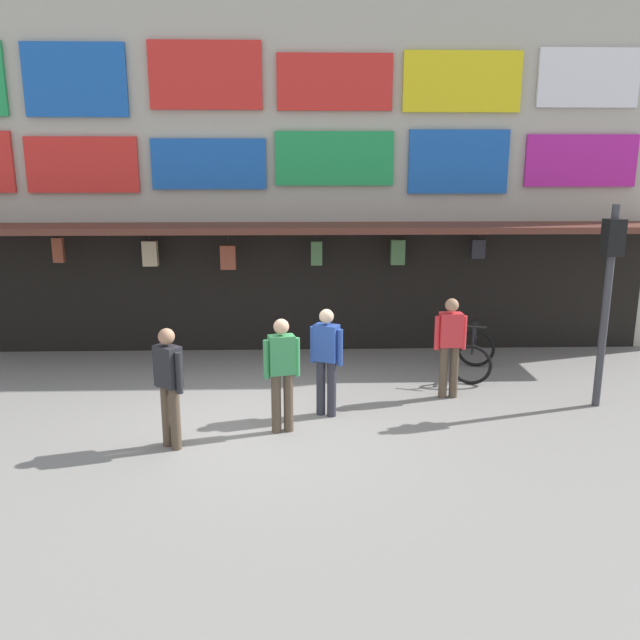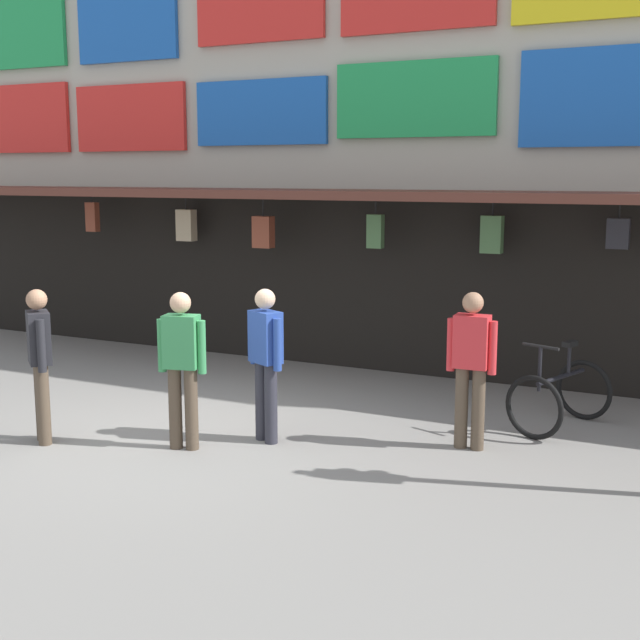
{
  "view_description": "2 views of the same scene",
  "coord_description": "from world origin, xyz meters",
  "px_view_note": "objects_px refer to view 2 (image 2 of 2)",
  "views": [
    {
      "loc": [
        0.56,
        -9.04,
        3.75
      ],
      "look_at": [
        0.85,
        0.54,
        1.45
      ],
      "focal_mm": 36.06,
      "sensor_mm": 36.0,
      "label": 1
    },
    {
      "loc": [
        5.43,
        -7.51,
        2.89
      ],
      "look_at": [
        1.31,
        0.85,
        1.28
      ],
      "focal_mm": 47.95,
      "sensor_mm": 36.0,
      "label": 2
    }
  ],
  "objects_px": {
    "bicycle_parked": "(560,395)",
    "pedestrian_in_red": "(471,361)",
    "pedestrian_in_black": "(40,357)",
    "pedestrian_in_yellow": "(266,356)",
    "pedestrian_in_blue": "(182,361)"
  },
  "relations": [
    {
      "from": "pedestrian_in_blue",
      "to": "pedestrian_in_red",
      "type": "xyz_separation_m",
      "value": [
        2.71,
        1.34,
        0.0
      ]
    },
    {
      "from": "pedestrian_in_red",
      "to": "pedestrian_in_yellow",
      "type": "relative_size",
      "value": 1.0
    },
    {
      "from": "pedestrian_in_yellow",
      "to": "pedestrian_in_black",
      "type": "bearing_deg",
      "value": -152.9
    },
    {
      "from": "pedestrian_in_black",
      "to": "pedestrian_in_red",
      "type": "xyz_separation_m",
      "value": [
        4.21,
        1.83,
        0.0
      ]
    },
    {
      "from": "pedestrian_in_blue",
      "to": "pedestrian_in_red",
      "type": "distance_m",
      "value": 3.03
    },
    {
      "from": "pedestrian_in_yellow",
      "to": "pedestrian_in_red",
      "type": "bearing_deg",
      "value": 19.6
    },
    {
      "from": "pedestrian_in_red",
      "to": "pedestrian_in_yellow",
      "type": "height_order",
      "value": "same"
    },
    {
      "from": "bicycle_parked",
      "to": "pedestrian_in_black",
      "type": "height_order",
      "value": "pedestrian_in_black"
    },
    {
      "from": "bicycle_parked",
      "to": "pedestrian_in_red",
      "type": "bearing_deg",
      "value": -122.34
    },
    {
      "from": "pedestrian_in_blue",
      "to": "pedestrian_in_yellow",
      "type": "bearing_deg",
      "value": 42.92
    },
    {
      "from": "pedestrian_in_blue",
      "to": "pedestrian_in_black",
      "type": "bearing_deg",
      "value": -161.83
    },
    {
      "from": "pedestrian_in_black",
      "to": "pedestrian_in_yellow",
      "type": "bearing_deg",
      "value": 27.1
    },
    {
      "from": "pedestrian_in_black",
      "to": "bicycle_parked",
      "type": "bearing_deg",
      "value": 31.08
    },
    {
      "from": "bicycle_parked",
      "to": "pedestrian_in_black",
      "type": "bearing_deg",
      "value": -148.92
    },
    {
      "from": "pedestrian_in_blue",
      "to": "pedestrian_in_red",
      "type": "height_order",
      "value": "same"
    }
  ]
}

